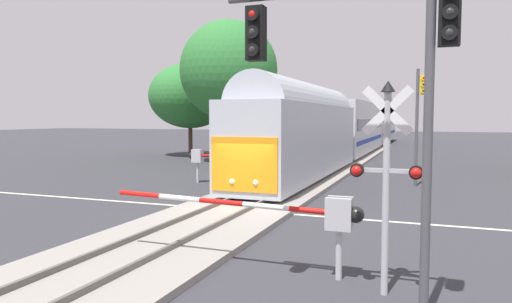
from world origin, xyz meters
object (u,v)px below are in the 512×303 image
(crossing_signal_mast, at_px, (386,166))
(crossing_gate_far, at_px, (208,157))
(traffic_signal_far_side, at_px, (420,108))
(pine_left_background, at_px, (190,96))
(oak_behind_train, at_px, (229,70))
(commuter_train, at_px, (354,126))
(traffic_signal_near_right, at_px, (369,61))
(crossing_gate_near, at_px, (307,213))

(crossing_signal_mast, xyz_separation_m, crossing_gate_far, (-10.35, 13.10, -1.15))
(crossing_gate_far, distance_m, traffic_signal_far_side, 11.21)
(pine_left_background, height_order, oak_behind_train, oak_behind_train)
(crossing_gate_far, height_order, pine_left_background, pine_left_background)
(commuter_train, relative_size, crossing_signal_mast, 14.10)
(commuter_train, xyz_separation_m, traffic_signal_near_right, (5.77, -36.32, 1.74))
(crossing_signal_mast, height_order, traffic_signal_near_right, traffic_signal_near_right)
(traffic_signal_far_side, distance_m, oak_behind_train, 16.88)
(commuter_train, distance_m, traffic_signal_near_right, 36.82)
(crossing_gate_near, xyz_separation_m, pine_left_background, (-18.24, 28.29, 4.10))
(traffic_signal_near_right, xyz_separation_m, pine_left_background, (-19.75, 29.97, 1.03))
(commuter_train, xyz_separation_m, crossing_signal_mast, (5.99, -35.22, -0.17))
(crossing_signal_mast, bearing_deg, oak_behind_train, 120.09)
(crossing_gate_near, bearing_deg, traffic_signal_near_right, -48.20)
(crossing_signal_mast, height_order, oak_behind_train, oak_behind_train)
(commuter_train, xyz_separation_m, crossing_gate_far, (-4.36, -22.12, -1.31))
(crossing_gate_near, height_order, traffic_signal_near_right, traffic_signal_near_right)
(traffic_signal_near_right, height_order, oak_behind_train, oak_behind_train)
(traffic_signal_far_side, bearing_deg, oak_behind_train, 149.40)
(commuter_train, xyz_separation_m, pine_left_background, (-13.98, -6.35, 2.77))
(crossing_gate_far, xyz_separation_m, pine_left_background, (-9.62, 15.77, 4.09))
(crossing_gate_far, bearing_deg, crossing_signal_mast, -51.69)
(traffic_signal_far_side, distance_m, pine_left_background, 24.12)
(crossing_gate_far, xyz_separation_m, oak_behind_train, (-3.69, 11.13, 5.74))
(crossing_signal_mast, distance_m, pine_left_background, 35.23)
(crossing_gate_near, distance_m, crossing_signal_mast, 2.17)
(pine_left_background, bearing_deg, traffic_signal_far_side, -32.93)
(crossing_gate_near, distance_m, traffic_signal_far_side, 15.55)
(commuter_train, distance_m, crossing_gate_near, 34.92)
(oak_behind_train, bearing_deg, commuter_train, 53.80)
(commuter_train, xyz_separation_m, crossing_gate_near, (4.26, -34.64, -1.33))
(oak_behind_train, bearing_deg, pine_left_background, 141.94)
(commuter_train, relative_size, traffic_signal_near_right, 9.98)
(crossing_gate_near, bearing_deg, commuter_train, 97.01)
(commuter_train, relative_size, pine_left_background, 7.01)
(commuter_train, distance_m, pine_left_background, 15.60)
(traffic_signal_far_side, height_order, oak_behind_train, oak_behind_train)
(crossing_signal_mast, height_order, pine_left_background, pine_left_background)
(traffic_signal_far_side, xyz_separation_m, oak_behind_train, (-14.27, 8.44, 3.18))
(commuter_train, distance_m, traffic_signal_far_side, 20.44)
(crossing_signal_mast, xyz_separation_m, traffic_signal_far_side, (0.23, 15.79, 1.41))
(pine_left_background, bearing_deg, crossing_gate_far, -58.62)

